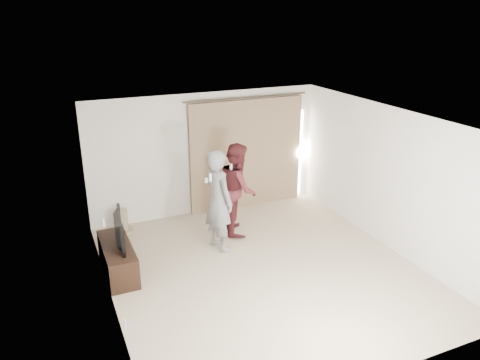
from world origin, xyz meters
The scene contains 10 objects.
floor centered at (0.00, 0.00, 0.00)m, with size 5.50×5.50×0.00m, color #C3AD92.
wall_back centered at (0.00, 2.75, 1.30)m, with size 5.00×0.04×2.60m, color silver.
wall_left centered at (-2.50, 0.00, 1.30)m, with size 0.04×5.50×2.60m.
ceiling centered at (0.00, 0.00, 2.60)m, with size 5.00×5.50×0.01m, color silver.
curtain centered at (0.91, 2.68, 1.20)m, with size 2.80×0.11×2.46m.
tv_console centered at (-2.27, 0.92, 0.26)m, with size 0.47×1.35×0.52m, color black.
tv centered at (-2.27, 0.92, 0.79)m, with size 0.95×0.12×0.55m, color black.
scratching_post centered at (-1.91, 2.40, 0.20)m, with size 0.37×0.37×0.50m.
person_man centered at (-0.40, 1.06, 0.95)m, with size 0.62×0.79×1.89m.
person_woman centered at (0.20, 1.57, 0.91)m, with size 0.91×1.04×1.81m.
Camera 1 is at (-3.15, -6.20, 4.20)m, focal length 35.00 mm.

